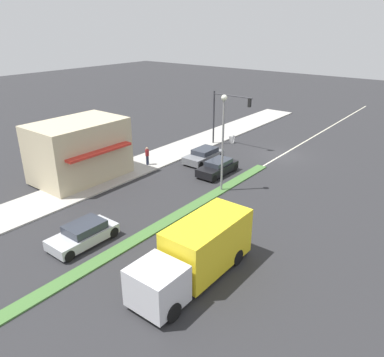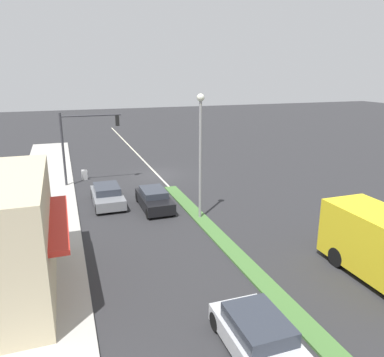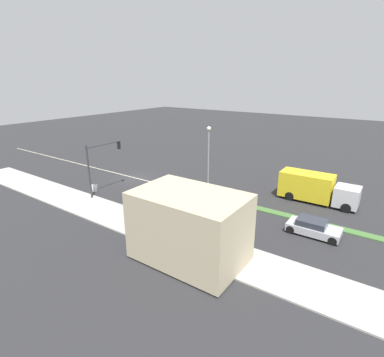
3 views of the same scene
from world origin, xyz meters
name	(u,v)px [view 1 (image 1 of 3)]	position (x,y,z in m)	size (l,w,h in m)	color
ground_plane	(157,228)	(0.00, 18.00, 0.00)	(160.00, 160.00, 0.00)	#2B2B2D
sidewalk_right	(67,193)	(9.00, 18.50, 0.06)	(4.00, 73.00, 0.12)	#B2AFA8
median_strip	(26,304)	(0.00, 27.00, 0.05)	(0.90, 46.00, 0.10)	#477538
lane_marking_center	(281,155)	(0.00, 0.00, 0.00)	(0.16, 60.00, 0.01)	beige
building_corner_store	(79,150)	(10.67, 15.82, 2.51)	(5.52, 7.42, 4.78)	#C6B793
traffic_signal_main	(225,110)	(6.12, 1.03, 3.90)	(4.59, 0.34, 5.60)	#333338
street_lamp	(223,132)	(0.00, 10.65, 4.78)	(0.44, 0.44, 7.37)	gray
pedestrian	(147,156)	(8.41, 10.27, 0.99)	(0.34, 0.34, 1.66)	#282D42
warning_aframe_sign	(232,139)	(6.07, -0.37, 0.43)	(0.45, 0.53, 0.84)	silver
delivery_truck	(197,252)	(-5.00, 20.33, 1.47)	(2.44, 7.50, 2.87)	silver
suv_black	(218,167)	(2.20, 7.98, 0.62)	(1.77, 4.11, 1.26)	black
sedan_silver	(83,234)	(2.20, 22.00, 0.62)	(1.91, 4.05, 1.28)	#B7BABF
suv_grey	(204,155)	(5.00, 6.20, 0.62)	(1.92, 4.19, 1.27)	slate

